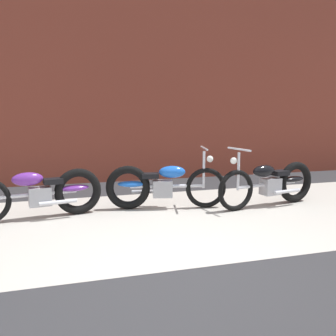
{
  "coord_description": "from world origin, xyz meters",
  "views": [
    {
      "loc": [
        -1.14,
        -3.28,
        1.58
      ],
      "look_at": [
        0.35,
        1.93,
        0.75
      ],
      "focal_mm": 38.36,
      "sensor_mm": 36.0,
      "label": 1
    }
  ],
  "objects": [
    {
      "name": "ground_plane",
      "position": [
        0.0,
        0.0,
        0.0
      ],
      "size": [
        80.0,
        80.0,
        0.0
      ],
      "primitive_type": "plane",
      "color": "#2D2D30"
    },
    {
      "name": "sidewalk_slab",
      "position": [
        0.0,
        1.75,
        0.0
      ],
      "size": [
        36.0,
        3.5,
        0.01
      ],
      "primitive_type": "cube",
      "color": "#B2ADA3",
      "rests_on": "ground"
    },
    {
      "name": "brick_building_wall",
      "position": [
        0.0,
        5.2,
        2.93
      ],
      "size": [
        36.0,
        0.5,
        5.85
      ],
      "primitive_type": "cube",
      "color": "brown",
      "rests_on": "ground"
    },
    {
      "name": "motorcycle_purple",
      "position": [
        -1.47,
        2.32,
        0.4
      ],
      "size": [
        1.99,
        0.62,
        1.03
      ],
      "rotation": [
        0.0,
        0.0,
        3.31
      ],
      "color": "black",
      "rests_on": "ground"
    },
    {
      "name": "motorcycle_blue",
      "position": [
        0.3,
        2.37,
        0.4
      ],
      "size": [
        1.98,
        0.71,
        1.03
      ],
      "rotation": [
        0.0,
        0.0,
        -0.21
      ],
      "color": "black",
      "rests_on": "ground"
    },
    {
      "name": "motorcycle_black",
      "position": [
        2.28,
        2.03,
        0.4
      ],
      "size": [
        1.99,
        0.65,
        1.03
      ],
      "rotation": [
        0.0,
        0.0,
        3.32
      ],
      "color": "black",
      "rests_on": "ground"
    }
  ]
}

